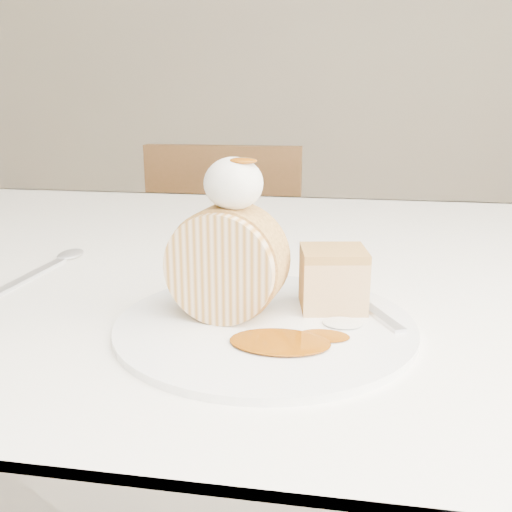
# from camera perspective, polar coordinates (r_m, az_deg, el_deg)

# --- Properties ---
(table) EXTENTS (1.40, 0.90, 0.75)m
(table) POSITION_cam_1_polar(r_m,az_deg,el_deg) (0.77, -0.93, -6.54)
(table) COLOR white
(table) RESTS_ON ground
(chair_far) EXTENTS (0.40, 0.40, 0.83)m
(chair_far) POSITION_cam_1_polar(r_m,az_deg,el_deg) (1.59, -2.48, -1.60)
(chair_far) COLOR brown
(chair_far) RESTS_ON ground
(plate) EXTENTS (0.31, 0.31, 0.01)m
(plate) POSITION_cam_1_polar(r_m,az_deg,el_deg) (0.51, 0.92, -6.90)
(plate) COLOR white
(plate) RESTS_ON table
(roulade_slice) EXTENTS (0.11, 0.07, 0.10)m
(roulade_slice) POSITION_cam_1_polar(r_m,az_deg,el_deg) (0.51, -2.95, -0.75)
(roulade_slice) COLOR beige
(roulade_slice) RESTS_ON plate
(cake_chunk) EXTENTS (0.07, 0.06, 0.05)m
(cake_chunk) POSITION_cam_1_polar(r_m,az_deg,el_deg) (0.54, 7.69, -2.62)
(cake_chunk) COLOR tan
(cake_chunk) RESTS_ON plate
(whipped_cream) EXTENTS (0.05, 0.05, 0.05)m
(whipped_cream) POSITION_cam_1_polar(r_m,az_deg,el_deg) (0.49, -2.26, 7.26)
(whipped_cream) COLOR silver
(whipped_cream) RESTS_ON roulade_slice
(caramel_drizzle) EXTENTS (0.03, 0.02, 0.01)m
(caramel_drizzle) POSITION_cam_1_polar(r_m,az_deg,el_deg) (0.48, -1.41, 10.16)
(caramel_drizzle) COLOR #7C3A05
(caramel_drizzle) RESTS_ON whipped_cream
(caramel_pool) EXTENTS (0.09, 0.07, 0.00)m
(caramel_pool) POSITION_cam_1_polar(r_m,az_deg,el_deg) (0.47, 2.40, -8.55)
(caramel_pool) COLOR #7C3A05
(caramel_pool) RESTS_ON plate
(fork) EXTENTS (0.09, 0.15, 0.00)m
(fork) POSITION_cam_1_polar(r_m,az_deg,el_deg) (0.55, 11.29, -5.13)
(fork) COLOR silver
(fork) RESTS_ON plate
(spoon) EXTENTS (0.03, 0.17, 0.00)m
(spoon) POSITION_cam_1_polar(r_m,az_deg,el_deg) (0.70, -21.68, -1.93)
(spoon) COLOR silver
(spoon) RESTS_ON table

